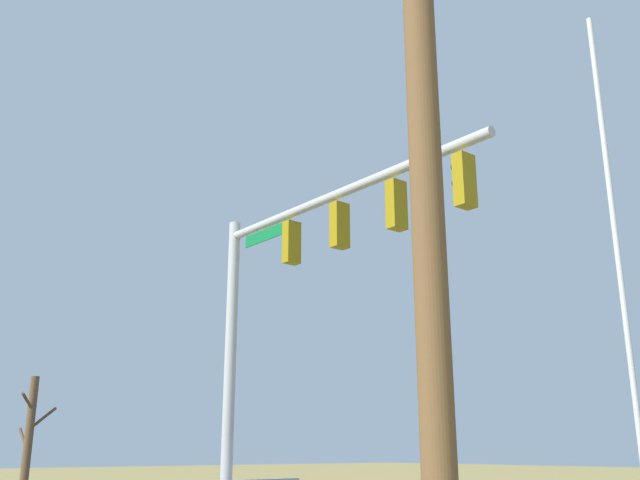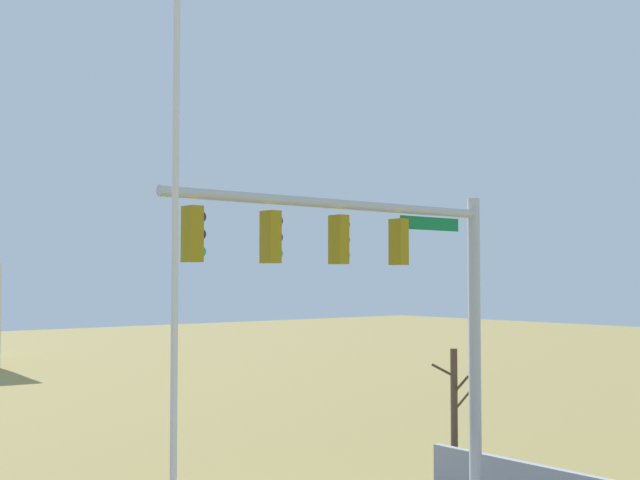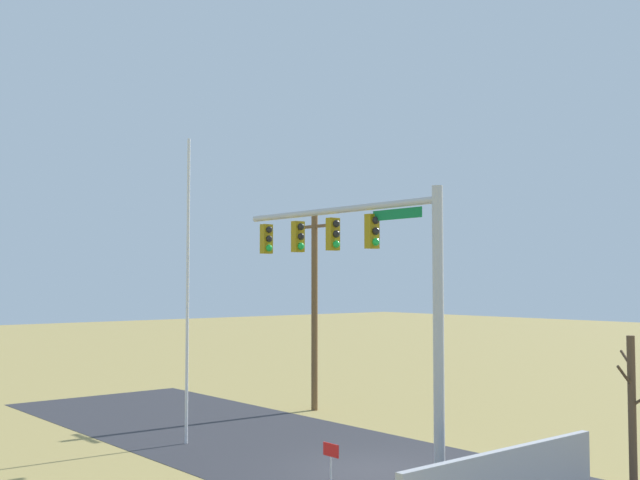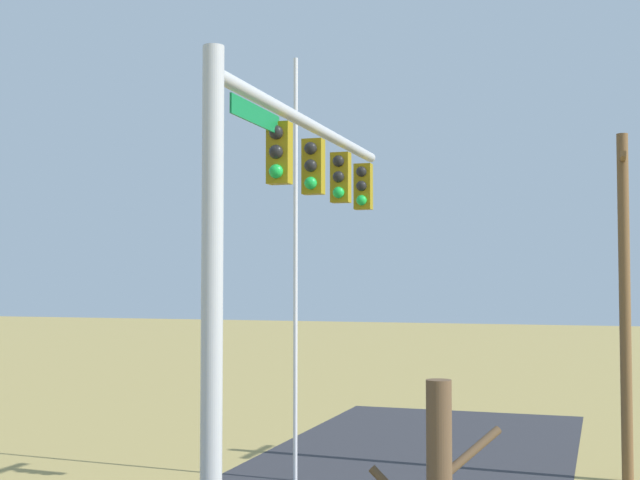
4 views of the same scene
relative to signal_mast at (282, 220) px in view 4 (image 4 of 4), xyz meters
The scene contains 3 objects.
signal_mast is the anchor object (origin of this frame).
flagpole 6.68m from the signal_mast, 161.72° to the right, with size 0.10×0.10×9.86m, color silver.
utility_pole 10.19m from the signal_mast, 149.06° to the left, with size 1.90×0.26×8.05m.
Camera 4 is at (12.48, 4.74, 4.61)m, focal length 48.00 mm.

